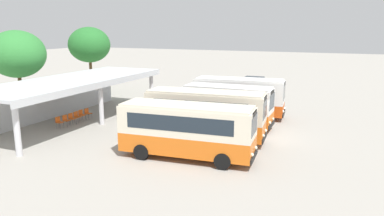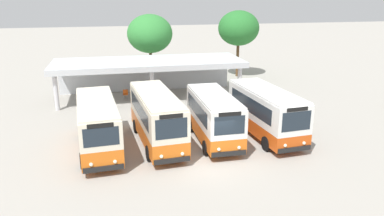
% 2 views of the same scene
% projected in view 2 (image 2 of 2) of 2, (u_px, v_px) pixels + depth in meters
% --- Properties ---
extents(ground_plane, '(180.00, 180.00, 0.00)m').
position_uv_depth(ground_plane, '(213.00, 164.00, 21.30)').
color(ground_plane, '#A39E93').
extents(city_bus_nearest_orange, '(2.79, 7.75, 3.11)m').
position_uv_depth(city_bus_nearest_orange, '(98.00, 123.00, 22.62)').
color(city_bus_nearest_orange, black).
rests_on(city_bus_nearest_orange, ground).
extents(city_bus_second_in_row, '(2.79, 7.88, 3.27)m').
position_uv_depth(city_bus_second_in_row, '(157.00, 117.00, 23.59)').
color(city_bus_second_in_row, black).
rests_on(city_bus_second_in_row, ground).
extents(city_bus_middle_cream, '(2.31, 6.59, 3.11)m').
position_uv_depth(city_bus_middle_cream, '(214.00, 116.00, 23.99)').
color(city_bus_middle_cream, black).
rests_on(city_bus_middle_cream, ground).
extents(city_bus_fourth_amber, '(2.90, 7.50, 3.18)m').
position_uv_depth(city_bus_fourth_amber, '(266.00, 111.00, 24.87)').
color(city_bus_fourth_amber, black).
rests_on(city_bus_fourth_amber, ground).
extents(terminal_canopy, '(16.84, 5.92, 3.40)m').
position_uv_depth(terminal_canopy, '(148.00, 67.00, 34.54)').
color(terminal_canopy, silver).
rests_on(terminal_canopy, ground).
extents(waiting_chair_end_by_column, '(0.46, 0.46, 0.86)m').
position_uv_depth(waiting_chair_end_by_column, '(126.00, 93.00, 33.86)').
color(waiting_chair_end_by_column, slate).
rests_on(waiting_chair_end_by_column, ground).
extents(waiting_chair_second_from_end, '(0.46, 0.46, 0.86)m').
position_uv_depth(waiting_chair_second_from_end, '(133.00, 93.00, 33.90)').
color(waiting_chair_second_from_end, slate).
rests_on(waiting_chair_second_from_end, ground).
extents(waiting_chair_middle_seat, '(0.46, 0.46, 0.86)m').
position_uv_depth(waiting_chair_middle_seat, '(140.00, 93.00, 34.03)').
color(waiting_chair_middle_seat, slate).
rests_on(waiting_chair_middle_seat, ground).
extents(waiting_chair_fourth_seat, '(0.46, 0.46, 0.86)m').
position_uv_depth(waiting_chair_fourth_seat, '(147.00, 93.00, 34.18)').
color(waiting_chair_fourth_seat, slate).
rests_on(waiting_chair_fourth_seat, ground).
extents(waiting_chair_fifth_seat, '(0.46, 0.46, 0.86)m').
position_uv_depth(waiting_chair_fifth_seat, '(153.00, 92.00, 34.36)').
color(waiting_chair_fifth_seat, slate).
rests_on(waiting_chair_fifth_seat, ground).
extents(waiting_chair_far_end_seat, '(0.46, 0.46, 0.86)m').
position_uv_depth(waiting_chair_far_end_seat, '(160.00, 92.00, 34.39)').
color(waiting_chair_far_end_seat, slate).
rests_on(waiting_chair_far_end_seat, ground).
extents(roadside_tree_behind_canopy, '(4.76, 4.76, 7.06)m').
position_uv_depth(roadside_tree_behind_canopy, '(150.00, 34.00, 39.65)').
color(roadside_tree_behind_canopy, brown).
rests_on(roadside_tree_behind_canopy, ground).
extents(roadside_tree_east_of_canopy, '(4.52, 4.52, 7.33)m').
position_uv_depth(roadside_tree_east_of_canopy, '(239.00, 28.00, 41.67)').
color(roadside_tree_east_of_canopy, brown).
rests_on(roadside_tree_east_of_canopy, ground).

